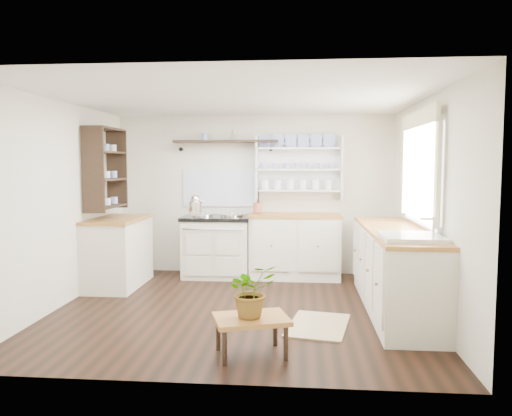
# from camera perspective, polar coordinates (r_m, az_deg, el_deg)

# --- Properties ---
(floor) EXTENTS (4.00, 3.80, 0.01)m
(floor) POSITION_cam_1_polar(r_m,az_deg,el_deg) (5.63, -1.97, -11.44)
(floor) COLOR black
(floor) RESTS_ON ground
(wall_back) EXTENTS (4.00, 0.02, 2.30)m
(wall_back) POSITION_cam_1_polar(r_m,az_deg,el_deg) (7.30, -0.19, 1.53)
(wall_back) COLOR #EDE6CD
(wall_back) RESTS_ON ground
(wall_right) EXTENTS (0.02, 3.80, 2.30)m
(wall_right) POSITION_cam_1_polar(r_m,az_deg,el_deg) (5.54, 18.98, 0.15)
(wall_right) COLOR #EDE6CD
(wall_right) RESTS_ON ground
(wall_left) EXTENTS (0.02, 3.80, 2.30)m
(wall_left) POSITION_cam_1_polar(r_m,az_deg,el_deg) (6.00, -21.33, 0.43)
(wall_left) COLOR #EDE6CD
(wall_left) RESTS_ON ground
(ceiling) EXTENTS (4.00, 3.80, 0.01)m
(ceiling) POSITION_cam_1_polar(r_m,az_deg,el_deg) (5.45, -2.05, 12.46)
(ceiling) COLOR white
(ceiling) RESTS_ON wall_back
(window) EXTENTS (0.08, 1.55, 1.22)m
(window) POSITION_cam_1_polar(r_m,az_deg,el_deg) (5.66, 18.23, 4.47)
(window) COLOR white
(window) RESTS_ON wall_right
(aga_cooker) EXTENTS (0.96, 0.67, 0.89)m
(aga_cooker) POSITION_cam_1_polar(r_m,az_deg,el_deg) (7.12, -4.47, -4.33)
(aga_cooker) COLOR beige
(aga_cooker) RESTS_ON floor
(back_cabinets) EXTENTS (1.27, 0.63, 0.90)m
(back_cabinets) POSITION_cam_1_polar(r_m,az_deg,el_deg) (7.05, 4.46, -4.25)
(back_cabinets) COLOR silver
(back_cabinets) RESTS_ON floor
(right_cabinets) EXTENTS (0.62, 2.43, 0.90)m
(right_cabinets) POSITION_cam_1_polar(r_m,az_deg,el_deg) (5.67, 15.57, -6.70)
(right_cabinets) COLOR silver
(right_cabinets) RESTS_ON floor
(belfast_sink) EXTENTS (0.55, 0.60, 0.45)m
(belfast_sink) POSITION_cam_1_polar(r_m,az_deg,el_deg) (4.89, 17.28, -4.56)
(belfast_sink) COLOR white
(belfast_sink) RESTS_ON right_cabinets
(left_cabinets) EXTENTS (0.62, 1.13, 0.90)m
(left_cabinets) POSITION_cam_1_polar(r_m,az_deg,el_deg) (6.78, -15.49, -4.79)
(left_cabinets) COLOR silver
(left_cabinets) RESTS_ON floor
(plate_rack) EXTENTS (1.20, 0.22, 0.90)m
(plate_rack) POSITION_cam_1_polar(r_m,az_deg,el_deg) (7.22, 4.94, 4.69)
(plate_rack) COLOR white
(plate_rack) RESTS_ON wall_back
(high_shelf) EXTENTS (1.50, 0.29, 0.16)m
(high_shelf) POSITION_cam_1_polar(r_m,az_deg,el_deg) (7.22, -3.47, 7.50)
(high_shelf) COLOR black
(high_shelf) RESTS_ON wall_back
(left_shelving) EXTENTS (0.28, 0.80, 1.05)m
(left_shelving) POSITION_cam_1_polar(r_m,az_deg,el_deg) (6.74, -16.82, 4.43)
(left_shelving) COLOR black
(left_shelving) RESTS_ON wall_left
(kettle) EXTENTS (0.19, 0.19, 0.24)m
(kettle) POSITION_cam_1_polar(r_m,az_deg,el_deg) (6.98, -6.93, 0.50)
(kettle) COLOR silver
(kettle) RESTS_ON aga_cooker
(utensil_crock) EXTENTS (0.12, 0.12, 0.14)m
(utensil_crock) POSITION_cam_1_polar(r_m,az_deg,el_deg) (7.09, 0.16, 0.05)
(utensil_crock) COLOR #9E5739
(utensil_crock) RESTS_ON back_cabinets
(center_table) EXTENTS (0.71, 0.60, 0.33)m
(center_table) POSITION_cam_1_polar(r_m,az_deg,el_deg) (4.26, -0.55, -12.90)
(center_table) COLOR brown
(center_table) RESTS_ON floor
(potted_plant) EXTENTS (0.52, 0.50, 0.44)m
(potted_plant) POSITION_cam_1_polar(r_m,az_deg,el_deg) (4.18, -0.55, -9.42)
(potted_plant) COLOR #3F7233
(potted_plant) RESTS_ON center_table
(floor_rug) EXTENTS (0.70, 0.94, 0.02)m
(floor_rug) POSITION_cam_1_polar(r_m,az_deg,el_deg) (5.10, 7.12, -13.15)
(floor_rug) COLOR #9D8B5B
(floor_rug) RESTS_ON floor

